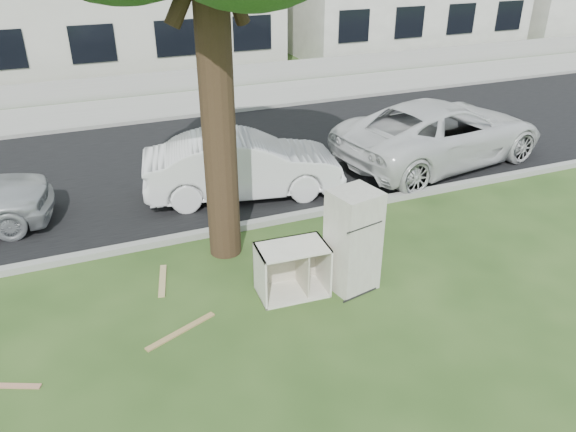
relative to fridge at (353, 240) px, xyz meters
name	(u,v)px	position (x,y,z in m)	size (l,w,h in m)	color
ground	(286,303)	(-1.12, -0.06, -0.81)	(120.00, 120.00, 0.00)	#254117
road	(192,163)	(-1.12, 5.94, -0.81)	(120.00, 7.00, 0.01)	black
kerb_near	(237,230)	(-1.12, 2.39, -0.81)	(120.00, 0.18, 0.12)	gray
kerb_far	(163,121)	(-1.12, 9.49, -0.81)	(120.00, 0.18, 0.12)	gray
sidewalk	(154,107)	(-1.12, 10.94, -0.81)	(120.00, 2.80, 0.01)	gray
low_wall	(144,84)	(-1.12, 12.54, -0.46)	(120.00, 0.15, 0.70)	gray
fridge	(353,240)	(0.00, 0.00, 0.00)	(0.67, 0.62, 1.62)	beige
cabinet	(292,270)	(-0.92, 0.17, -0.40)	(1.05, 0.65, 0.82)	silver
plank_a	(181,331)	(-2.72, -0.13, -0.80)	(1.13, 0.09, 0.02)	#A1824D
plank_b	(8,386)	(-4.92, -0.36, -0.80)	(0.81, 0.08, 0.02)	#AA7659
plank_c	(163,281)	(-2.72, 1.22, -0.80)	(0.90, 0.10, 0.02)	tan
car_center	(243,165)	(-0.50, 3.82, -0.15)	(1.40, 4.02, 1.33)	silver
car_right	(441,132)	(4.40, 3.86, -0.08)	(2.42, 5.24, 1.46)	silver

